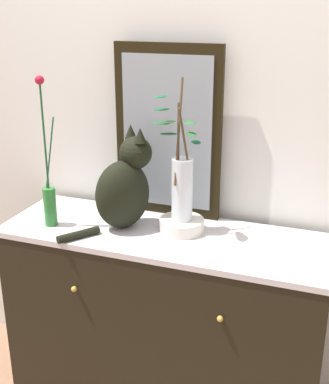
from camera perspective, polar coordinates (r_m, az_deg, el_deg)
The scene contains 7 objects.
wall_back at distance 2.25m, azimuth 2.68°, elevation 8.31°, with size 4.40×0.08×2.60m, color silver.
sideboard at distance 2.33m, azimuth -0.00°, elevation -14.42°, with size 1.37×0.48×0.88m.
mirror_leaning at distance 2.19m, azimuth 0.35°, elevation 6.64°, with size 0.47×0.03×0.74m.
cat_sitting at distance 2.12m, azimuth -4.44°, elevation 0.62°, with size 0.32×0.40×0.43m.
vase_slim_green at distance 2.19m, azimuth -12.73°, elevation -0.07°, with size 0.08×0.05×0.63m.
bowl_porcelain at distance 2.12m, azimuth 1.93°, elevation -3.69°, with size 0.18×0.18×0.05m, color silver.
vase_glass_clear at distance 2.05m, azimuth 1.93°, elevation 0.88°, with size 0.22×0.14×0.57m.
Camera 1 is at (0.66, -1.80, 1.77)m, focal length 47.90 mm.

